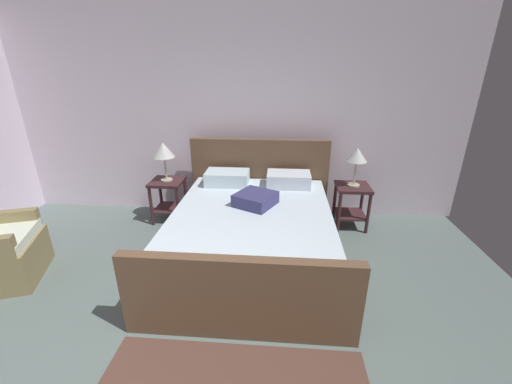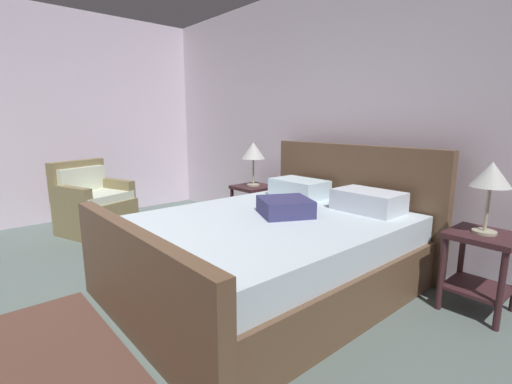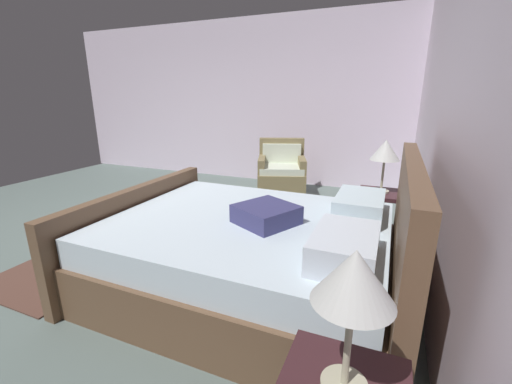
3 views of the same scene
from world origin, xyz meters
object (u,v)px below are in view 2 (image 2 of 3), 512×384
Objects in this scene: table_lamp_left at (253,152)px; nightstand_right at (481,259)px; nightstand_left at (253,201)px; armchair at (93,205)px; bed at (273,248)px; table_lamp_right at (491,177)px.

nightstand_right is at bearing -0.38° from table_lamp_left.
armchair is at bearing -131.42° from nightstand_left.
nightstand_left is 0.62m from table_lamp_left.
nightstand_right is at bearing 34.19° from bed.
nightstand_left is at bearing 48.58° from armchair.
bed is 3.95× the size of nightstand_left.
armchair is (-1.34, -1.51, -0.67)m from table_lamp_left.
table_lamp_right is 4.22m from armchair.
table_lamp_right is at bearing 26.57° from nightstand_right.
table_lamp_right is at bearing 21.03° from armchair.
table_lamp_right is at bearing 34.19° from bed.
table_lamp_right is at bearing -0.38° from table_lamp_left.
table_lamp_left is at bearing 179.62° from table_lamp_right.
nightstand_left is (-1.28, 0.88, 0.06)m from bed.
bed is at bearing 13.52° from armchair.
nightstand_right is at bearing -0.38° from nightstand_left.
armchair is at bearing -166.48° from bed.
bed is 1.70m from table_lamp_left.
bed is 4.59× the size of table_lamp_right.
bed is 1.56m from nightstand_left.
nightstand_left is (-2.56, 0.02, -0.60)m from table_lamp_right.
bed is 4.41× the size of table_lamp_left.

